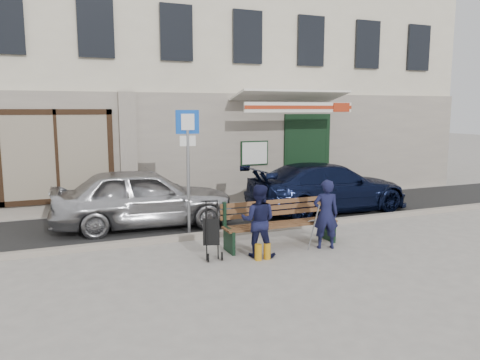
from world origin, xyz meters
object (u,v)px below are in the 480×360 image
parking_sign (188,152)px  bench (279,224)px  woman (258,221)px  stroller (211,233)px  man (326,214)px  car_silver (144,197)px  car_navy (328,187)px

parking_sign → bench: bearing=-43.2°
woman → stroller: size_ratio=1.29×
bench → man: bearing=-31.4°
car_silver → bench: car_silver is taller
car_silver → car_navy: size_ratio=0.91×
parking_sign → man: 3.21m
parking_sign → stroller: (-0.07, -1.74, -1.36)m
man → woman: (-1.45, 0.04, -0.01)m
stroller → woman: bearing=2.0°
parking_sign → stroller: 2.21m
parking_sign → car_navy: bearing=15.7°
man → woman: size_ratio=1.01×
man → parking_sign: bearing=-22.2°
bench → man: 0.96m
car_navy → stroller: car_navy is taller
parking_sign → woman: (0.78, -1.97, -1.15)m
car_silver → parking_sign: parking_sign is taller
car_silver → man: 4.30m
bench → car_navy: bearing=41.6°
woman → bench: bearing=-114.5°
parking_sign → man: size_ratio=1.97×
bench → stroller: size_ratio=2.25×
car_navy → parking_sign: size_ratio=1.67×
car_silver → stroller: (0.71, -2.80, -0.24)m
bench → car_silver: bearing=130.6°
car_silver → bench: bearing=-135.7°
man → stroller: man is taller
car_silver → man: car_silver is taller
car_navy → bench: car_navy is taller
car_navy → bench: (-2.72, -2.42, -0.20)m
bench → stroller: 1.52m
stroller → car_navy: bearing=49.2°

